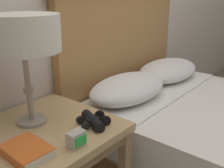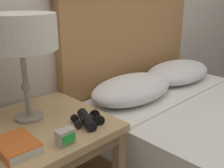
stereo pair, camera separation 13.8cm
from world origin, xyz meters
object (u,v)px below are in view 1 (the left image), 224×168
Objects in this scene: table_lamp at (22,36)px; binoculars_pair at (93,120)px; book_on_nightstand at (26,151)px; nightstand at (45,142)px; alarm_clock at (77,139)px.

table_lamp is 0.46m from binoculars_pair.
binoculars_pair is at bearing -5.06° from book_on_nightstand.
binoculars_pair reaches higher than book_on_nightstand.
nightstand is 3.15× the size of book_on_nightstand.
binoculars_pair is 0.18m from alarm_clock.
book_on_nightstand is 2.63× the size of alarm_clock.
alarm_clock is (0.16, -0.09, 0.01)m from book_on_nightstand.
book_on_nightstand is 1.12× the size of binoculars_pair.
table_lamp reaches higher than nightstand.
book_on_nightstand is 0.32m from binoculars_pair.
alarm_clock is (-0.01, -0.30, -0.36)m from table_lamp.
table_lamp is 0.47m from alarm_clock.
binoculars_pair reaches higher than nightstand.
table_lamp is at bearing 88.86° from alarm_clock.
nightstand is 1.22× the size of table_lamp.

